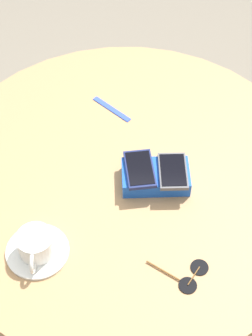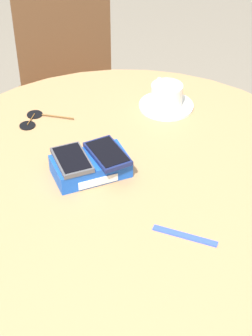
{
  "view_description": "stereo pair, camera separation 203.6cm",
  "coord_description": "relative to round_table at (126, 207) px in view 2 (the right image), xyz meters",
  "views": [
    {
      "loc": [
        -0.09,
        0.96,
        1.98
      ],
      "look_at": [
        0.0,
        0.0,
        0.78
      ],
      "focal_mm": 60.0,
      "sensor_mm": 36.0,
      "label": 1
    },
    {
      "loc": [
        -0.29,
        -1.04,
        1.62
      ],
      "look_at": [
        0.0,
        0.0,
        0.78
      ],
      "focal_mm": 60.0,
      "sensor_mm": 36.0,
      "label": 2
    }
  ],
  "objects": [
    {
      "name": "round_table",
      "position": [
        0.0,
        0.0,
        0.0
      ],
      "size": [
        1.08,
        1.08,
        0.76
      ],
      "color": "#2D2D2D",
      "rests_on": "ground_plane"
    },
    {
      "name": "phone_box",
      "position": [
        -0.08,
        0.03,
        0.13
      ],
      "size": [
        0.19,
        0.13,
        0.05
      ],
      "color": "blue",
      "rests_on": "round_table"
    },
    {
      "name": "phone_gray",
      "position": [
        -0.13,
        0.03,
        0.16
      ],
      "size": [
        0.09,
        0.13,
        0.01
      ],
      "color": "#515156",
      "rests_on": "phone_box"
    },
    {
      "name": "phone_navy",
      "position": [
        -0.04,
        0.03,
        0.16
      ],
      "size": [
        0.1,
        0.14,
        0.01
      ],
      "color": "navy",
      "rests_on": "phone_box"
    },
    {
      "name": "saucer",
      "position": [
        0.2,
        0.27,
        0.11
      ],
      "size": [
        0.16,
        0.16,
        0.01
      ],
      "primitive_type": "cylinder",
      "color": "white",
      "rests_on": "round_table"
    },
    {
      "name": "coffee_cup",
      "position": [
        0.2,
        0.27,
        0.15
      ],
      "size": [
        0.09,
        0.12,
        0.06
      ],
      "color": "white",
      "rests_on": "saucer"
    },
    {
      "name": "lanyard_strap",
      "position": [
        0.07,
        -0.24,
        0.11
      ],
      "size": [
        0.12,
        0.1,
        0.0
      ],
      "primitive_type": "cube",
      "rotation": [
        0.0,
        0.0,
        -0.65
      ],
      "color": "blue",
      "rests_on": "round_table"
    },
    {
      "name": "sunglasses",
      "position": [
        -0.18,
        0.3,
        0.11
      ],
      "size": [
        0.15,
        0.1,
        0.01
      ],
      "color": "black",
      "rests_on": "round_table"
    },
    {
      "name": "chair_near_window",
      "position": [
        0.02,
        0.88,
        -0.18
      ],
      "size": [
        0.4,
        0.4,
        0.89
      ],
      "color": "brown",
      "rests_on": "ground_plane"
    }
  ]
}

